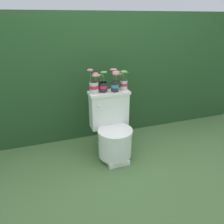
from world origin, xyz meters
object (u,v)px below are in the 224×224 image
Objects in this scene: potted_plant_midright at (124,82)px; potted_plant_left at (94,85)px; potted_plant_middle at (115,81)px; toilet at (113,130)px; potted_plant_midleft at (103,85)px.

potted_plant_left is at bearing -178.26° from potted_plant_midright.
potted_plant_middle is at bearing -162.23° from potted_plant_midright.
potted_plant_midright is (0.35, 0.01, -0.00)m from potted_plant_left.
toilet is 0.56m from potted_plant_midright.
potted_plant_midleft is (-0.06, 0.15, 0.50)m from toilet.
potted_plant_left reaches higher than toilet.
potted_plant_left is 0.24m from potted_plant_middle.
potted_plant_middle reaches higher than potted_plant_midright.
potted_plant_middle reaches higher than potted_plant_midleft.
toilet is 3.20× the size of potted_plant_midleft.
potted_plant_midright is (0.25, 0.00, 0.01)m from potted_plant_midleft.
potted_plant_left reaches higher than potted_plant_midright.
potted_plant_middle is (0.07, 0.11, 0.54)m from toilet.
potted_plant_midleft is at bearing -179.49° from potted_plant_midright.
potted_plant_midright is at bearing 17.77° from potted_plant_middle.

